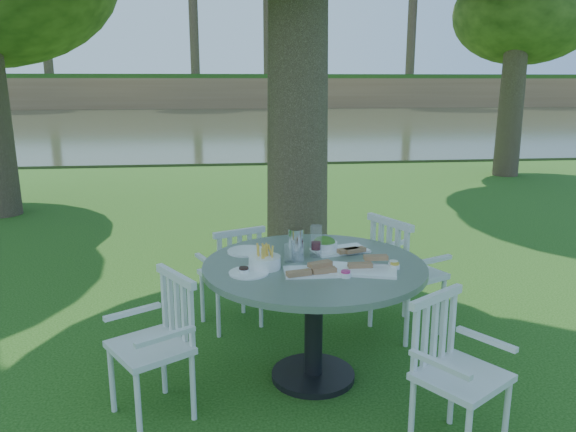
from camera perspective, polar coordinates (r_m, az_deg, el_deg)
name	(u,v)px	position (r m, az deg, el deg)	size (l,w,h in m)	color
ground	(291,320)	(4.79, 0.28, -10.50)	(140.00, 140.00, 0.00)	#153F0D
table	(314,286)	(3.67, 2.66, -7.07)	(1.43, 1.43, 0.81)	black
chair_ne	(399,267)	(4.43, 11.21, -5.06)	(0.61, 0.62, 0.95)	silver
chair_nw	(235,270)	(4.48, -5.42, -5.45)	(0.55, 0.54, 0.85)	silver
chair_sw	(163,334)	(3.45, -12.62, -11.59)	(0.57, 0.58, 0.86)	silver
chair_se	(449,361)	(3.21, 16.02, -13.93)	(0.58, 0.57, 0.85)	silver
tableware	(303,256)	(3.64, 1.52, -4.05)	(1.07, 0.79, 0.21)	white
river	(234,123)	(27.42, -5.55, 9.34)	(100.00, 28.00, 0.12)	#303720
far_bank	(230,10)	(45.78, -5.90, 20.05)	(100.00, 18.00, 15.20)	olive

